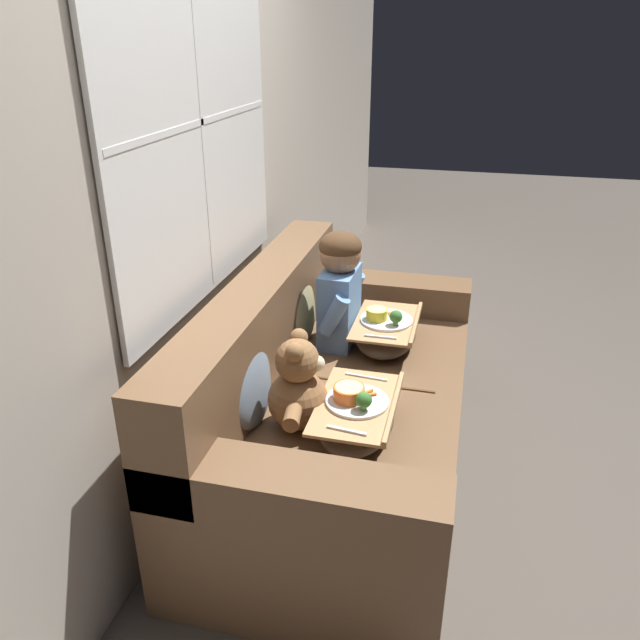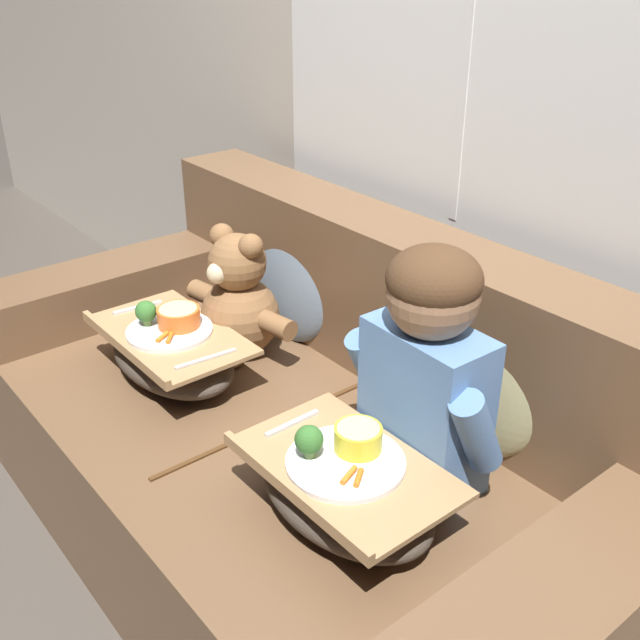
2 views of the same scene
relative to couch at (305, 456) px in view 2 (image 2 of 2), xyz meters
The scene contains 9 objects.
ground_plane 0.33m from the couch, 90.00° to the right, with size 14.00×14.00×0.00m, color #4C443D.
wall_back_with_window 1.14m from the couch, 90.00° to the left, with size 8.00×0.08×2.60m.
couch is the anchor object (origin of this frame).
throw_pillow_behind_child 0.55m from the couch, 34.38° to the left, with size 0.38×0.18×0.40m.
throw_pillow_behind_teddy 0.55m from the couch, 145.62° to the left, with size 0.39×0.19×0.41m.
child_figure 0.58m from the couch, ahead, with size 0.40×0.20×0.56m.
teddy_bear 0.48m from the couch, behind, with size 0.41×0.29×0.38m.
lap_tray_child 0.46m from the couch, 26.24° to the right, with size 0.46×0.29×0.22m.
lap_tray_teddy 0.47m from the couch, 153.89° to the right, with size 0.48×0.29×0.22m.
Camera 2 is at (1.28, -0.93, 1.58)m, focal length 42.00 mm.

